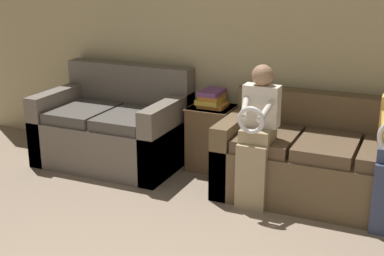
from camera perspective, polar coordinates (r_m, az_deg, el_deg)
The scene contains 6 objects.
wall_back at distance 5.22m, azimuth 8.61°, elevation 9.03°, with size 7.21×0.06×2.55m.
couch_main at distance 4.84m, azimuth 14.35°, elevation -3.64°, with size 1.87×0.92×0.87m.
couch_side at distance 5.59m, azimuth -8.23°, elevation -0.13°, with size 1.43×0.95×0.98m.
child_left_seated at distance 4.49m, azimuth 6.98°, elevation -0.17°, with size 0.31×0.38×1.21m.
side_shelf at distance 5.36m, azimuth 2.11°, elevation -0.97°, with size 0.44×0.42×0.64m.
book_stack at distance 5.25m, azimuth 2.13°, elevation 3.14°, with size 0.27×0.31×0.17m.
Camera 1 is at (1.39, -1.74, 2.03)m, focal length 50.00 mm.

